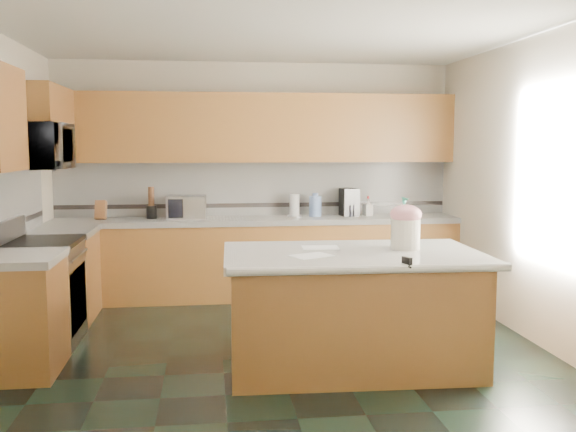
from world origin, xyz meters
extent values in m
plane|color=black|center=(0.00, 0.00, 0.00)|extent=(4.60, 4.60, 0.00)
plane|color=white|center=(0.00, 0.00, 2.70)|extent=(4.60, 4.60, 0.00)
cube|color=beige|center=(0.00, 2.32, 1.35)|extent=(4.60, 0.04, 2.70)
cube|color=beige|center=(0.00, -2.32, 1.35)|extent=(4.60, 0.04, 2.70)
cube|color=beige|center=(2.32, 0.00, 1.35)|extent=(0.04, 4.60, 2.70)
cube|color=brown|center=(0.00, 2.00, 0.43)|extent=(4.60, 0.60, 0.86)
cube|color=white|center=(0.00, 2.00, 0.89)|extent=(4.60, 0.64, 0.06)
cube|color=brown|center=(0.00, 2.13, 1.94)|extent=(4.60, 0.33, 0.78)
cube|color=silver|center=(0.00, 2.29, 1.24)|extent=(4.60, 0.02, 0.63)
cube|color=black|center=(0.00, 2.28, 1.04)|extent=(4.60, 0.01, 0.05)
cube|color=brown|center=(-2.00, 1.29, 0.43)|extent=(0.60, 0.82, 0.86)
cube|color=white|center=(-2.00, 1.29, 0.89)|extent=(0.64, 0.82, 0.06)
cube|color=brown|center=(-2.00, -0.24, 0.43)|extent=(0.60, 0.72, 0.86)
cube|color=white|center=(-2.00, -0.24, 0.89)|extent=(0.64, 0.72, 0.06)
cube|color=silver|center=(-2.29, 0.55, 1.24)|extent=(0.02, 2.30, 0.63)
cube|color=black|center=(-2.28, 0.55, 1.04)|extent=(0.01, 2.30, 0.05)
cube|color=brown|center=(-2.13, 1.42, 1.94)|extent=(0.33, 1.09, 0.78)
cube|color=#B7B7BC|center=(-2.00, 0.50, 0.44)|extent=(0.60, 0.76, 0.88)
cube|color=black|center=(-1.71, 0.50, 0.40)|extent=(0.02, 0.68, 0.55)
cube|color=black|center=(-2.00, 0.50, 0.90)|extent=(0.62, 0.78, 0.04)
cylinder|color=#B7B7BC|center=(-1.68, 0.50, 0.78)|extent=(0.02, 0.66, 0.02)
cube|color=#B7B7BC|center=(-2.26, 0.50, 1.02)|extent=(0.06, 0.76, 0.18)
imported|color=#B7B7BC|center=(-2.00, 0.50, 1.73)|extent=(0.50, 0.73, 0.41)
cube|color=brown|center=(0.56, -0.41, 0.43)|extent=(1.92, 1.14, 0.86)
cube|color=white|center=(0.56, -0.41, 0.89)|extent=(2.03, 1.24, 0.06)
cylinder|color=white|center=(0.56, -1.00, 0.89)|extent=(1.99, 0.12, 0.06)
cylinder|color=beige|center=(1.00, -0.36, 1.04)|extent=(0.30, 0.30, 0.24)
ellipsoid|color=#D2838F|center=(1.00, -0.36, 1.20)|extent=(0.25, 0.25, 0.16)
cylinder|color=tan|center=(1.00, -0.36, 1.25)|extent=(0.08, 0.03, 0.03)
sphere|color=tan|center=(0.96, -0.36, 1.25)|extent=(0.04, 0.04, 0.04)
sphere|color=tan|center=(1.04, -0.36, 1.25)|extent=(0.04, 0.04, 0.04)
imported|color=#38B693|center=(1.03, -0.23, 1.12)|extent=(0.17, 0.17, 0.40)
cube|color=white|center=(0.21, -0.57, 0.92)|extent=(0.36, 0.33, 0.00)
cube|color=white|center=(0.35, -0.20, 0.92)|extent=(0.31, 0.24, 0.00)
cube|color=black|center=(0.82, -0.98, 0.93)|extent=(0.06, 0.09, 0.08)
cylinder|color=black|center=(0.82, -1.03, 0.91)|extent=(0.01, 0.06, 0.01)
cube|color=#472814|center=(-1.74, 2.05, 1.02)|extent=(0.12, 0.16, 0.23)
cylinder|color=black|center=(-1.19, 2.08, 0.99)|extent=(0.12, 0.12, 0.15)
cylinder|color=#472814|center=(-1.19, 2.08, 1.17)|extent=(0.07, 0.07, 0.21)
cube|color=#B7B7BC|center=(-0.80, 2.05, 1.05)|extent=(0.44, 0.31, 0.25)
cube|color=black|center=(-0.80, 1.91, 1.05)|extent=(0.39, 0.01, 0.21)
cylinder|color=white|center=(0.44, 2.10, 1.05)|extent=(0.11, 0.11, 0.26)
cylinder|color=#B7B7BC|center=(0.44, 2.10, 0.93)|extent=(0.17, 0.17, 0.01)
cylinder|color=#6580B9|center=(0.68, 2.06, 1.04)|extent=(0.14, 0.14, 0.24)
cylinder|color=#6580B9|center=(0.68, 2.06, 1.18)|extent=(0.07, 0.07, 0.03)
cube|color=black|center=(1.09, 2.08, 1.08)|extent=(0.21, 0.23, 0.32)
cylinder|color=black|center=(1.09, 2.03, 0.99)|extent=(0.13, 0.13, 0.13)
imported|color=white|center=(1.31, 2.05, 1.02)|extent=(0.11, 0.11, 0.20)
cylinder|color=red|center=(1.31, 2.05, 1.14)|extent=(0.02, 0.02, 0.03)
cube|color=white|center=(2.29, -0.20, 1.50)|extent=(0.02, 1.40, 1.10)
camera|label=1|loc=(-0.55, -5.25, 1.74)|focal=40.00mm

